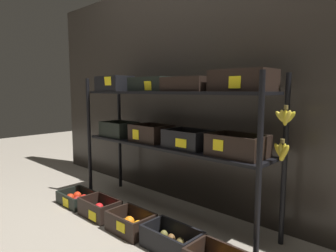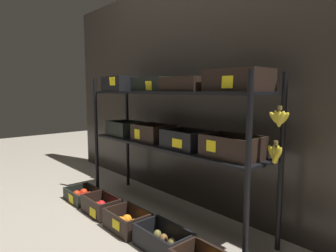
% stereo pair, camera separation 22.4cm
% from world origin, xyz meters
% --- Properties ---
extents(ground_plane, '(10.00, 10.00, 0.00)m').
position_xyz_m(ground_plane, '(0.00, 0.00, 0.00)').
color(ground_plane, gray).
extents(storefront_wall, '(4.06, 0.12, 1.95)m').
position_xyz_m(storefront_wall, '(0.00, 0.37, 0.97)').
color(storefront_wall, '#2D2823').
rests_on(storefront_wall, ground_plane).
extents(display_rack, '(1.78, 0.38, 1.11)m').
position_xyz_m(display_rack, '(0.03, 0.00, 0.78)').
color(display_rack, black).
rests_on(display_rack, ground_plane).
extents(crate_ground_apple_red, '(0.32, 0.25, 0.10)m').
position_xyz_m(crate_ground_apple_red, '(-0.73, -0.37, 0.04)').
color(crate_ground_apple_red, black).
rests_on(crate_ground_apple_red, ground_plane).
extents(crate_ground_left_apple_red, '(0.32, 0.21, 0.14)m').
position_xyz_m(crate_ground_left_apple_red, '(-0.37, -0.38, 0.05)').
color(crate_ground_left_apple_red, black).
rests_on(crate_ground_left_apple_red, ground_plane).
extents(crate_ground_orange, '(0.31, 0.23, 0.14)m').
position_xyz_m(crate_ground_orange, '(0.00, -0.38, 0.05)').
color(crate_ground_orange, black).
rests_on(crate_ground_orange, ground_plane).
extents(crate_ground_kiwi, '(0.37, 0.21, 0.14)m').
position_xyz_m(crate_ground_kiwi, '(0.37, -0.36, 0.05)').
color(crate_ground_kiwi, black).
rests_on(crate_ground_kiwi, ground_plane).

